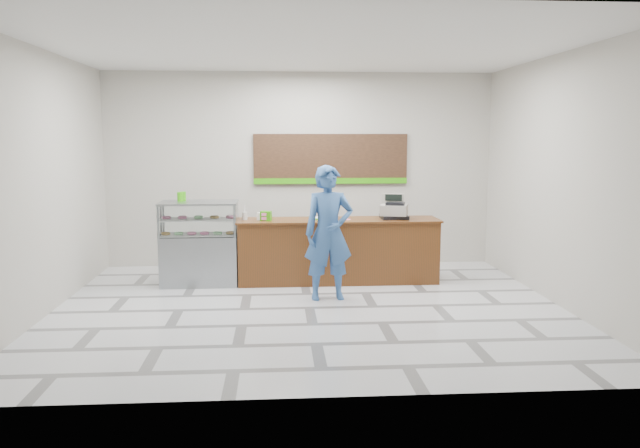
{
  "coord_description": "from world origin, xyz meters",
  "views": [
    {
      "loc": [
        -0.44,
        -8.37,
        2.35
      ],
      "look_at": [
        0.21,
        0.9,
        1.05
      ],
      "focal_mm": 35.0,
      "sensor_mm": 36.0,
      "label": 1
    }
  ],
  "objects": [
    {
      "name": "napkin_box",
      "position": [
        -0.67,
        1.55,
        1.09
      ],
      "size": [
        0.18,
        0.18,
        0.12
      ],
      "primitive_type": "cube",
      "rotation": [
        0.0,
        0.0,
        -0.38
      ],
      "color": "white",
      "rests_on": "sales_counter"
    },
    {
      "name": "sales_counter",
      "position": [
        0.55,
        1.55,
        0.52
      ],
      "size": [
        3.26,
        0.76,
        1.03
      ],
      "color": "#5B2B11",
      "rests_on": "floor"
    },
    {
      "name": "back_wall",
      "position": [
        0.0,
        3.0,
        1.75
      ],
      "size": [
        7.0,
        0.0,
        7.0
      ],
      "primitive_type": "plane",
      "rotation": [
        1.57,
        0.0,
        0.0
      ],
      "color": "#B6B1A7",
      "rests_on": "floor"
    },
    {
      "name": "ceiling",
      "position": [
        0.0,
        0.0,
        3.5
      ],
      "size": [
        7.0,
        7.0,
        0.0
      ],
      "primitive_type": "plane",
      "rotation": [
        3.14,
        0.0,
        0.0
      ],
      "color": "silver",
      "rests_on": "back_wall"
    },
    {
      "name": "donut_decal",
      "position": [
        0.67,
        1.5,
        1.03
      ],
      "size": [
        0.14,
        0.14,
        0.0
      ],
      "primitive_type": "cylinder",
      "color": "pink",
      "rests_on": "sales_counter"
    },
    {
      "name": "serving_tray",
      "position": [
        0.28,
        1.63,
        1.04
      ],
      "size": [
        0.38,
        0.28,
        0.02
      ],
      "rotation": [
        0.0,
        0.0,
        0.02
      ],
      "color": "#4ED71D",
      "rests_on": "sales_counter"
    },
    {
      "name": "customer",
      "position": [
        0.31,
        0.48,
        0.97
      ],
      "size": [
        0.75,
        0.53,
        1.95
      ],
      "primitive_type": "imported",
      "rotation": [
        0.0,
        0.0,
        0.09
      ],
      "color": "#325B98",
      "rests_on": "floor"
    },
    {
      "name": "cash_register",
      "position": [
        1.46,
        1.56,
        1.18
      ],
      "size": [
        0.53,
        0.54,
        0.4
      ],
      "rotation": [
        0.0,
        0.0,
        -0.28
      ],
      "color": "black",
      "rests_on": "sales_counter"
    },
    {
      "name": "straw_cup",
      "position": [
        -0.95,
        1.56,
        1.09
      ],
      "size": [
        0.08,
        0.08,
        0.13
      ],
      "primitive_type": "cylinder",
      "color": "silver",
      "rests_on": "sales_counter"
    },
    {
      "name": "floor",
      "position": [
        0.0,
        0.0,
        0.0
      ],
      "size": [
        7.0,
        7.0,
        0.0
      ],
      "primitive_type": "plane",
      "color": "silver",
      "rests_on": "ground"
    },
    {
      "name": "green_cup_left",
      "position": [
        -1.94,
        1.71,
        1.4
      ],
      "size": [
        0.09,
        0.09,
        0.15
      ],
      "primitive_type": "cylinder",
      "color": "#35A60B",
      "rests_on": "display_case"
    },
    {
      "name": "promo_box",
      "position": [
        -0.61,
        1.46,
        1.1
      ],
      "size": [
        0.19,
        0.15,
        0.15
      ],
      "primitive_type": "cube",
      "rotation": [
        0.0,
        0.0,
        -0.25
      ],
      "color": "#35A60B",
      "rests_on": "sales_counter"
    },
    {
      "name": "display_case",
      "position": [
        -1.67,
        1.55,
        0.68
      ],
      "size": [
        1.22,
        0.72,
        1.33
      ],
      "color": "gray",
      "rests_on": "floor"
    },
    {
      "name": "green_cup_right",
      "position": [
        -1.97,
        1.63,
        1.4
      ],
      "size": [
        0.09,
        0.09,
        0.15
      ],
      "primitive_type": "cylinder",
      "color": "#35A60B",
      "rests_on": "display_case"
    },
    {
      "name": "card_terminal",
      "position": [
        1.38,
        1.42,
        1.05
      ],
      "size": [
        0.11,
        0.19,
        0.04
      ],
      "primitive_type": "cube",
      "rotation": [
        0.0,
        0.0,
        0.15
      ],
      "color": "black",
      "rests_on": "sales_counter"
    },
    {
      "name": "menu_board",
      "position": [
        0.55,
        2.96,
        1.93
      ],
      "size": [
        2.8,
        0.06,
        0.9
      ],
      "color": "black",
      "rests_on": "back_wall"
    }
  ]
}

